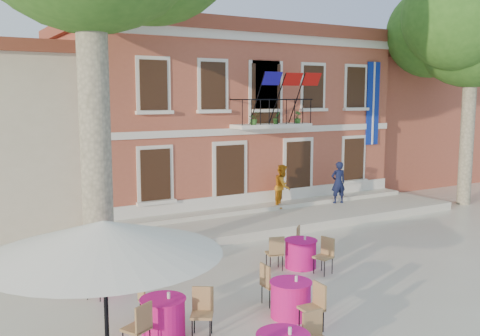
% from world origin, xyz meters
% --- Properties ---
extents(ground, '(90.00, 90.00, 0.00)m').
position_xyz_m(ground, '(0.00, 0.00, 0.00)').
color(ground, beige).
rests_on(ground, ground).
extents(main_building, '(13.50, 9.59, 7.50)m').
position_xyz_m(main_building, '(2.00, 9.99, 3.78)').
color(main_building, '#AD553E').
rests_on(main_building, ground).
extents(neighbor_east, '(9.40, 9.40, 6.40)m').
position_xyz_m(neighbor_east, '(14.00, 11.00, 3.22)').
color(neighbor_east, '#AD553E').
rests_on(neighbor_east, ground).
extents(terrace, '(14.00, 3.40, 0.30)m').
position_xyz_m(terrace, '(2.00, 4.40, 0.15)').
color(terrace, silver).
rests_on(terrace, ground).
extents(plane_tree_east, '(5.16, 5.16, 10.13)m').
position_xyz_m(plane_tree_east, '(10.42, 3.19, 7.49)').
color(plane_tree_east, '#A59E84').
rests_on(plane_tree_east, ground).
extents(patio_umbrella, '(3.68, 3.68, 2.73)m').
position_xyz_m(patio_umbrella, '(-7.18, -3.47, 2.46)').
color(patio_umbrella, black).
rests_on(patio_umbrella, ground).
extents(pedestrian_navy, '(0.70, 0.54, 1.70)m').
position_xyz_m(pedestrian_navy, '(4.88, 4.97, 1.15)').
color(pedestrian_navy, '#101636').
rests_on(pedestrian_navy, terrace).
extents(pedestrian_orange, '(1.04, 1.03, 1.69)m').
position_xyz_m(pedestrian_orange, '(2.39, 5.35, 1.15)').
color(pedestrian_orange, orange).
rests_on(pedestrian_orange, terrace).
extents(cafe_table_0, '(0.90, 1.94, 0.95)m').
position_xyz_m(cafe_table_0, '(-3.05, -2.70, 0.42)').
color(cafe_table_0, '#BF1278').
rests_on(cafe_table_0, ground).
extents(cafe_table_1, '(1.87, 1.66, 0.95)m').
position_xyz_m(cafe_table_1, '(-5.72, -2.22, 0.43)').
color(cafe_table_1, '#BF1278').
rests_on(cafe_table_1, ground).
extents(cafe_table_3, '(1.73, 1.56, 0.95)m').
position_xyz_m(cafe_table_3, '(-5.68, 0.90, 0.42)').
color(cafe_table_3, '#BF1278').
rests_on(cafe_table_3, ground).
extents(cafe_table_4, '(1.82, 1.80, 0.95)m').
position_xyz_m(cafe_table_4, '(-0.88, -0.17, 0.43)').
color(cafe_table_4, '#BF1278').
rests_on(cafe_table_4, ground).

